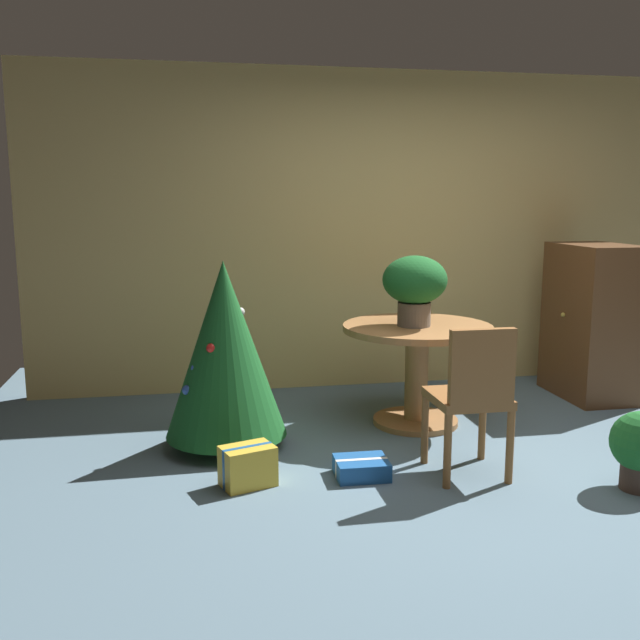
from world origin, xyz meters
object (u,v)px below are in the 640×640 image
(round_dining_table, at_px, (417,355))
(gift_box_gold, at_px, (248,466))
(flower_vase, at_px, (415,284))
(wooden_chair_near, at_px, (473,393))
(gift_box_blue, at_px, (362,468))
(holiday_tree, at_px, (225,349))
(wooden_cabinet, at_px, (592,321))

(round_dining_table, distance_m, gift_box_gold, 1.58)
(flower_vase, distance_m, wooden_chair_near, 1.08)
(gift_box_gold, relative_size, gift_box_blue, 1.09)
(holiday_tree, relative_size, wooden_cabinet, 0.98)
(wooden_cabinet, bearing_deg, wooden_chair_near, -138.37)
(wooden_chair_near, height_order, wooden_cabinet, wooden_cabinet)
(holiday_tree, bearing_deg, wooden_cabinet, 12.51)
(wooden_chair_near, relative_size, wooden_cabinet, 0.73)
(wooden_cabinet, bearing_deg, gift_box_gold, -155.52)
(flower_vase, bearing_deg, holiday_tree, -171.49)
(wooden_chair_near, bearing_deg, holiday_tree, 150.21)
(flower_vase, xyz_separation_m, gift_box_gold, (-1.22, -0.84, -0.89))
(gift_box_gold, bearing_deg, wooden_chair_near, -5.37)
(round_dining_table, relative_size, wooden_chair_near, 1.17)
(holiday_tree, distance_m, wooden_cabinet, 3.00)
(holiday_tree, height_order, gift_box_gold, holiday_tree)
(holiday_tree, distance_m, gift_box_blue, 1.14)
(wooden_chair_near, bearing_deg, round_dining_table, 90.00)
(wooden_chair_near, distance_m, gift_box_gold, 1.32)
(flower_vase, relative_size, wooden_cabinet, 0.40)
(flower_vase, xyz_separation_m, wooden_cabinet, (1.63, 0.46, -0.39))
(flower_vase, distance_m, wooden_cabinet, 1.74)
(round_dining_table, relative_size, flower_vase, 2.14)
(gift_box_gold, bearing_deg, flower_vase, 34.64)
(holiday_tree, bearing_deg, round_dining_table, 9.50)
(gift_box_blue, bearing_deg, holiday_tree, 138.83)
(wooden_chair_near, xyz_separation_m, wooden_cabinet, (1.59, 1.42, 0.11))
(round_dining_table, bearing_deg, holiday_tree, -170.50)
(round_dining_table, xyz_separation_m, gift_box_blue, (-0.61, -0.86, -0.44))
(round_dining_table, relative_size, holiday_tree, 0.86)
(flower_vase, distance_m, holiday_tree, 1.36)
(wooden_chair_near, distance_m, holiday_tree, 1.55)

